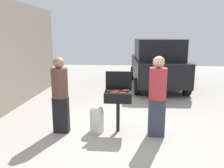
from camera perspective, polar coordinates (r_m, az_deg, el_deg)
ground_plane at (r=5.37m, az=1.47°, el=-11.67°), size 24.00×24.00×0.00m
bbq_grill at (r=5.11m, az=1.49°, el=-3.48°), size 0.60×0.44×0.94m
grill_lid_open at (r=5.25m, az=1.64°, el=0.89°), size 0.60×0.05×0.42m
hot_dog_0 at (r=4.93m, az=0.27°, el=-2.17°), size 0.13×0.03×0.03m
hot_dog_1 at (r=4.98m, az=1.66°, el=-2.04°), size 0.13×0.03×0.03m
hot_dog_2 at (r=5.03m, az=0.85°, el=-1.87°), size 0.13×0.03×0.03m
hot_dog_3 at (r=5.12m, az=1.19°, el=-1.63°), size 0.13×0.03×0.03m
hot_dog_4 at (r=5.09m, az=3.59°, el=-1.74°), size 0.13×0.04×0.03m
hot_dog_5 at (r=5.18m, az=3.64°, el=-1.50°), size 0.13×0.03×0.03m
hot_dog_6 at (r=5.12m, az=3.06°, el=-1.64°), size 0.13×0.03×0.03m
hot_dog_7 at (r=4.91m, az=2.71°, el=-2.23°), size 0.13×0.03×0.03m
hot_dog_8 at (r=5.10m, az=-0.55°, el=-1.70°), size 0.13×0.04×0.03m
propane_tank at (r=5.26m, az=-3.81°, el=-8.45°), size 0.32×0.32×0.62m
person_left at (r=5.15m, az=-12.82°, el=-2.10°), size 0.36×0.36×1.71m
person_right at (r=4.93m, az=11.27°, el=-2.44°), size 0.37×0.37×1.74m
parked_minivan at (r=9.95m, az=11.08°, el=5.23°), size 2.18×4.48×2.02m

